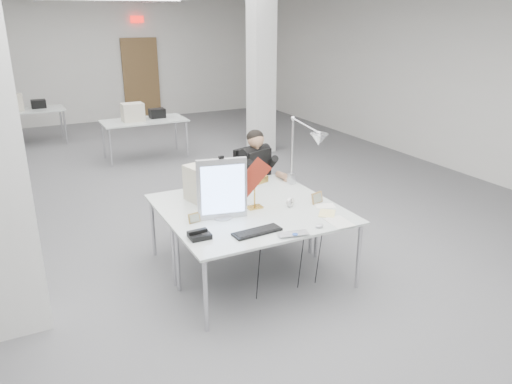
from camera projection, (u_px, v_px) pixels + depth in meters
room_shell at (181, 91)px, 6.86m from camera, size 10.04×14.04×3.24m
desk_main at (269, 224)px, 4.96m from camera, size 1.80×0.90×0.02m
desk_second at (232, 196)px, 5.71m from camera, size 1.80×0.90×0.02m
bg_desk_a at (144, 121)px, 9.66m from camera, size 1.60×0.80×0.02m
bg_desk_b at (25, 111)px, 10.65m from camera, size 1.60×0.80×0.02m
office_chair at (254, 193)px, 6.53m from camera, size 0.60×0.60×0.98m
seated_person at (256, 164)px, 6.35m from camera, size 0.57×0.64×0.80m
monitor at (222, 189)px, 4.96m from camera, size 0.50×0.15×0.62m
pennant at (251, 180)px, 5.04m from camera, size 0.41×0.15×0.47m
keyboard at (257, 232)px, 4.71m from camera, size 0.49×0.19×0.02m
laptop at (295, 236)px, 4.62m from camera, size 0.32×0.24×0.02m
mouse at (319, 226)px, 4.83m from camera, size 0.10×0.07×0.03m
bankers_lamp at (255, 192)px, 5.26m from camera, size 0.34×0.22×0.36m
desk_phone at (200, 235)px, 4.61m from camera, size 0.20×0.18×0.05m
picture_frame_left at (194, 218)px, 4.93m from camera, size 0.13×0.05×0.10m
picture_frame_right at (317, 198)px, 5.44m from camera, size 0.16×0.08×0.12m
desk_clock at (290, 202)px, 5.34m from camera, size 0.11×0.07×0.11m
paper_stack_a at (339, 222)px, 4.95m from camera, size 0.22×0.30×0.01m
paper_stack_b at (327, 213)px, 5.17m from camera, size 0.27×0.28×0.01m
paper_stack_c at (325, 206)px, 5.37m from camera, size 0.25×0.21×0.01m
beige_monitor at (208, 183)px, 5.50m from camera, size 0.50×0.48×0.39m
architect_lamp at (304, 151)px, 5.71m from camera, size 0.35×0.76×0.94m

